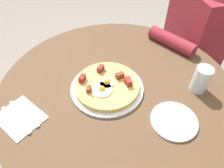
% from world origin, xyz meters
% --- Properties ---
extents(ground_plane, '(6.00, 6.00, 0.00)m').
position_xyz_m(ground_plane, '(0.00, 0.00, 0.00)').
color(ground_plane, gray).
extents(dining_table, '(1.04, 1.04, 0.71)m').
position_xyz_m(dining_table, '(0.00, 0.00, 0.54)').
color(dining_table, brown).
rests_on(dining_table, ground_plane).
extents(person_seated, '(0.46, 0.48, 1.14)m').
position_xyz_m(person_seated, '(-0.35, 0.60, 0.51)').
color(person_seated, '#2D2D33').
rests_on(person_seated, ground_plane).
extents(pizza_plate, '(0.31, 0.31, 0.01)m').
position_xyz_m(pizza_plate, '(0.01, -0.05, 0.72)').
color(pizza_plate, white).
rests_on(pizza_plate, dining_table).
extents(breakfast_pizza, '(0.28, 0.28, 0.05)m').
position_xyz_m(breakfast_pizza, '(0.01, -0.05, 0.74)').
color(breakfast_pizza, '#DAB05D').
rests_on(breakfast_pizza, pizza_plate).
extents(bread_plate, '(0.18, 0.18, 0.01)m').
position_xyz_m(bread_plate, '(0.23, 0.16, 0.72)').
color(bread_plate, white).
rests_on(bread_plate, dining_table).
extents(napkin, '(0.22, 0.21, 0.00)m').
position_xyz_m(napkin, '(0.07, -0.40, 0.71)').
color(napkin, white).
rests_on(napkin, dining_table).
extents(fork, '(0.15, 0.12, 0.00)m').
position_xyz_m(fork, '(0.08, -0.42, 0.72)').
color(fork, silver).
rests_on(fork, napkin).
extents(knife, '(0.15, 0.12, 0.00)m').
position_xyz_m(knife, '(0.06, -0.39, 0.72)').
color(knife, silver).
rests_on(knife, napkin).
extents(water_glass, '(0.07, 0.07, 0.12)m').
position_xyz_m(water_glass, '(0.11, 0.33, 0.77)').
color(water_glass, silver).
rests_on(water_glass, dining_table).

